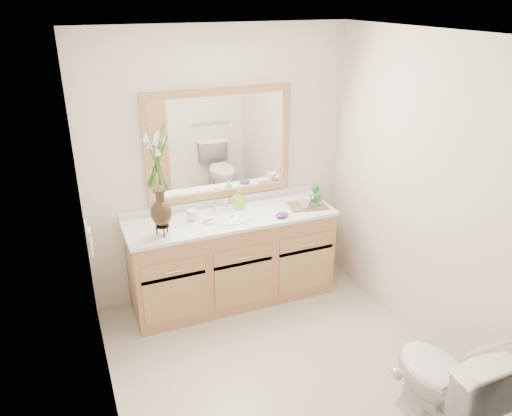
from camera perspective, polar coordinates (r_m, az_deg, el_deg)
name	(u,v)px	position (r m, az deg, el deg)	size (l,w,h in m)	color
floor	(279,366)	(3.99, 2.59, -17.63)	(2.60, 2.60, 0.00)	beige
ceiling	(286,34)	(3.02, 3.47, 19.21)	(2.40, 2.60, 0.02)	white
wall_back	(220,166)	(4.45, -4.17, 4.79)	(2.40, 0.02, 2.40)	white
wall_front	(406,340)	(2.39, 16.73, -14.23)	(2.40, 0.02, 2.40)	white
wall_left	(95,258)	(3.06, -17.90, -5.43)	(0.02, 2.60, 2.40)	white
wall_right	(427,198)	(3.95, 18.92, 1.07)	(0.02, 2.60, 2.40)	white
vanity	(232,260)	(4.53, -2.72, -5.92)	(1.80, 0.55, 0.80)	tan
counter	(231,218)	(4.34, -2.83, -1.15)	(1.84, 0.57, 0.03)	white
sink	(232,223)	(4.34, -2.74, -1.70)	(0.38, 0.34, 0.23)	white
mirror	(220,145)	(4.37, -4.16, 7.25)	(1.32, 0.04, 0.97)	white
switch_plate	(90,236)	(3.85, -18.45, -3.09)	(0.02, 0.12, 0.12)	white
door	(343,391)	(2.38, 9.87, -19.91)	(0.80, 0.03, 2.00)	tan
grab_bar	(506,342)	(2.98, 26.65, -13.53)	(0.03, 0.03, 0.55)	silver
toilet	(443,384)	(3.51, 20.57, -18.35)	(0.42, 0.75, 0.74)	white
flower_vase	(158,170)	(3.87, -11.17, 4.29)	(0.20, 0.20, 0.81)	black
tumbler	(192,215)	(4.27, -7.36, -0.83)	(0.07, 0.07, 0.09)	silver
soap_dish	(208,221)	(4.24, -5.46, -1.43)	(0.11, 0.11, 0.04)	silver
soap_bottle	(238,200)	(4.46, -2.04, 0.88)	(0.07, 0.07, 0.16)	#A4E736
purple_dish	(282,215)	(4.31, 2.96, -0.82)	(0.11, 0.09, 0.04)	#53246D
tray	(307,206)	(4.55, 5.87, 0.27)	(0.33, 0.22, 0.02)	brown
mug_left	(305,202)	(4.47, 5.59, 0.64)	(0.10, 0.09, 0.10)	silver
mug_right	(308,197)	(4.58, 5.93, 1.24)	(0.10, 0.10, 0.10)	silver
goblet_front	(318,197)	(4.50, 7.10, 1.27)	(0.06, 0.06, 0.13)	#246C32
goblet_back	(315,190)	(4.60, 6.80, 2.06)	(0.07, 0.07, 0.16)	#246C32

